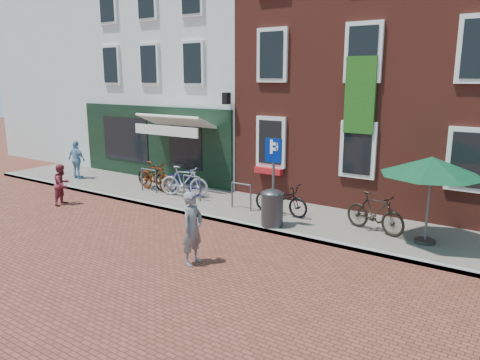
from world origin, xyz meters
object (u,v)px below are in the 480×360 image
Objects in this scene: bicycle_5 at (375,213)px; cafe_person at (77,160)px; bicycle_1 at (155,177)px; bicycle_2 at (183,181)px; bicycle_3 at (184,181)px; bicycle_4 at (281,199)px; parasol at (432,163)px; boy at (62,184)px; bicycle_0 at (151,175)px; parking_sign at (273,166)px; woman at (192,228)px; litter_bin at (272,206)px.

cafe_person is at bearing 106.21° from bicycle_5.
bicycle_5 is (8.01, 0.00, 0.00)m from bicycle_1.
bicycle_3 is (0.25, -0.22, 0.05)m from bicycle_2.
bicycle_5 is at bearing -87.24° from bicycle_4.
bicycle_2 is (1.13, 0.21, -0.05)m from bicycle_1.
bicycle_5 is at bearing 175.00° from parasol.
cafe_person is at bearing 94.08° from bicycle_4.
parasol reaches higher than boy.
bicycle_0 is 0.50m from bicycle_1.
parasol is at bearing -84.37° from bicycle_1.
boy reaches higher than bicycle_1.
parking_sign is at bearing -89.58° from bicycle_0.
bicycle_3 is (-7.95, 0.11, -1.50)m from parasol.
bicycle_5 is (-1.32, 0.12, -1.50)m from parasol.
bicycle_1 is at bearing 104.93° from bicycle_5.
bicycle_1 reaches higher than bicycle_4.
parking_sign is at bearing -94.68° from bicycle_1.
woman is 0.95× the size of bicycle_3.
bicycle_4 is at bearing -1.31° from woman.
woman is 7.22m from bicycle_0.
boy is 3.63m from cafe_person.
bicycle_0 is at bearing 167.22° from litter_bin.
bicycle_3 is at bearing 104.99° from bicycle_5.
litter_bin reaches higher than bicycle_3.
bicycle_0 is at bearing -175.47° from cafe_person.
bicycle_2 is 1.03× the size of bicycle_5.
parking_sign is 1.35× the size of bicycle_2.
bicycle_4 is at bearing 107.37° from litter_bin.
boy reaches higher than bicycle_5.
cafe_person is 3.70m from bicycle_0.
boy is (-7.00, -1.67, 0.00)m from litter_bin.
litter_bin is 0.62× the size of bicycle_0.
bicycle_2 is (5.22, 0.48, -0.30)m from cafe_person.
bicycle_3 is 3.80m from bicycle_4.
parasol reaches higher than bicycle_0.
woman reaches higher than bicycle_5.
parasol reaches higher than bicycle_4.
bicycle_0 is at bearing 177.93° from parasol.
bicycle_1 and bicycle_5 have the same top height.
parasol is 13.48m from cafe_person.
parking_sign is 7.29m from boy.
bicycle_4 is 1.03× the size of bicycle_5.
boy is at bearing 75.85° from woman.
parasol is at bearing 14.16° from parking_sign.
litter_bin is 1.10m from parking_sign.
bicycle_2 is at bearing 89.31° from bicycle_4.
bicycle_5 is (2.83, 0.01, 0.05)m from bicycle_4.
boy is at bearing -166.13° from parasol.
cafe_person is 0.86× the size of bicycle_0.
parking_sign is 1.00× the size of parasol.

